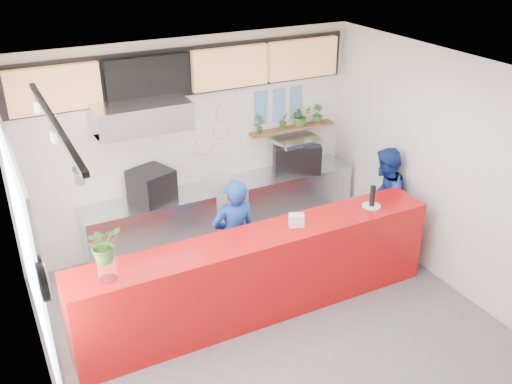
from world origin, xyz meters
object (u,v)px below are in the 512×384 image
object	(u,v)px
panini_oven	(152,186)
staff_right	(383,201)
service_counter	(260,275)
espresso_machine	(296,156)
pepper_mill	(372,196)
staff_center	(235,238)

from	to	relation	value
panini_oven	staff_right	bearing A→B (deg)	-42.97
panini_oven	service_counter	bearing A→B (deg)	-88.03
espresso_machine	pepper_mill	world-z (taller)	pepper_mill
panini_oven	staff_center	bearing A→B (deg)	-82.26
staff_center	pepper_mill	world-z (taller)	staff_center
espresso_machine	staff_center	world-z (taller)	staff_center
panini_oven	staff_center	world-z (taller)	staff_center
service_counter	espresso_machine	bearing A→B (deg)	48.98
panini_oven	pepper_mill	bearing A→B (deg)	-58.11
espresso_machine	pepper_mill	bearing A→B (deg)	-66.07
service_counter	panini_oven	bearing A→B (deg)	111.72
espresso_machine	staff_center	size ratio (longest dim) A/B	0.44
service_counter	pepper_mill	distance (m)	1.73
service_counter	staff_center	bearing A→B (deg)	97.19
pepper_mill	service_counter	bearing A→B (deg)	179.30
staff_center	staff_right	xyz separation A→B (m)	(2.31, -0.03, -0.01)
service_counter	staff_center	distance (m)	0.61
espresso_machine	staff_right	xyz separation A→B (m)	(0.68, -1.27, -0.34)
service_counter	staff_center	world-z (taller)	staff_center
espresso_machine	staff_center	distance (m)	2.08
staff_center	staff_right	size ratio (longest dim) A/B	1.01
panini_oven	pepper_mill	distance (m)	2.94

